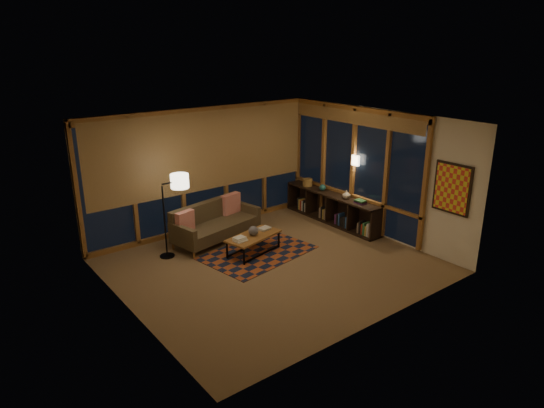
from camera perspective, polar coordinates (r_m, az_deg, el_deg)
floor at (r=9.19m, az=0.07°, el=-7.20°), size 5.50×5.00×0.01m
ceiling at (r=8.37m, az=0.08°, el=9.67°), size 5.50×5.00×0.01m
walls at (r=8.69m, az=0.07°, el=0.84°), size 5.51×5.01×2.70m
window_wall_back at (r=10.64m, az=-7.98°, el=4.01°), size 5.30×0.16×2.60m
window_wall_right at (r=10.86m, az=9.39°, el=4.24°), size 0.16×3.70×2.60m
wall_art at (r=9.43m, az=20.41°, el=1.72°), size 0.06×0.74×0.94m
wall_sconce at (r=10.67m, az=9.81°, el=5.07°), size 0.12×0.18×0.22m
sofa at (r=10.21m, az=-6.54°, el=-2.20°), size 2.03×1.15×0.78m
pillow_left at (r=9.82m, az=-10.20°, el=-1.98°), size 0.43×0.23×0.41m
pillow_right at (r=10.68m, az=-4.87°, el=0.13°), size 0.49×0.25×0.47m
area_rug at (r=9.69m, az=-1.66°, el=-5.75°), size 2.32×1.73×0.01m
coffee_table at (r=9.61m, az=-2.18°, el=-4.75°), size 1.24×0.78×0.38m
book_stack_a at (r=9.28m, az=-3.81°, el=-4.12°), size 0.28×0.23×0.08m
book_stack_b at (r=9.81m, az=-0.92°, el=-2.89°), size 0.25×0.21×0.04m
ceramic_pot at (r=9.50m, az=-2.21°, el=-3.15°), size 0.24×0.24×0.19m
floor_lamp at (r=9.46m, az=-12.55°, el=-1.59°), size 0.55×0.36×1.61m
bookshelf at (r=11.27m, az=7.04°, el=-0.46°), size 0.40×2.73×0.68m
basket at (r=11.71m, az=4.20°, el=2.56°), size 0.28×0.28×0.18m
teal_bowl at (r=11.37m, az=5.97°, el=1.94°), size 0.18×0.18×0.15m
vase at (r=10.85m, az=8.75°, el=1.12°), size 0.23×0.23×0.19m
shelf_book_stack at (r=10.60m, az=10.35°, el=0.26°), size 0.19×0.25×0.07m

